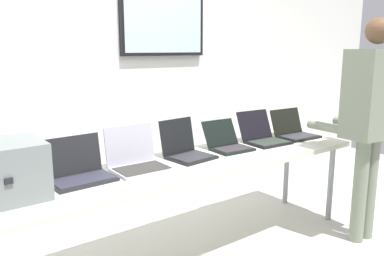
{
  "coord_description": "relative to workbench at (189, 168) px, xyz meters",
  "views": [
    {
      "loc": [
        -1.63,
        -2.18,
        1.52
      ],
      "look_at": [
        0.17,
        0.18,
        0.93
      ],
      "focal_mm": 36.94,
      "sensor_mm": 36.0,
      "label": 1
    }
  ],
  "objects": [
    {
      "name": "workbench",
      "position": [
        0.0,
        0.0,
        0.0
      ],
      "size": [
        2.99,
        0.7,
        0.73
      ],
      "color": "beige",
      "rests_on": "ground"
    },
    {
      "name": "laptop_station_3",
      "position": [
        0.46,
        0.1,
        0.1
      ],
      "size": [
        0.32,
        0.34,
        0.22
      ],
      "color": "black",
      "rests_on": "workbench"
    },
    {
      "name": "laptop_station_0",
      "position": [
        -0.78,
        0.09,
        0.11
      ],
      "size": [
        0.39,
        0.3,
        0.26
      ],
      "color": "black",
      "rests_on": "workbench"
    },
    {
      "name": "laptop_station_2",
      "position": [
        0.05,
        0.1,
        0.11
      ],
      "size": [
        0.34,
        0.35,
        0.28
      ],
      "color": "black",
      "rests_on": "workbench"
    },
    {
      "name": "person",
      "position": [
        1.28,
        -0.62,
        0.38
      ],
      "size": [
        0.47,
        0.61,
        1.75
      ],
      "color": "gray",
      "rests_on": "ground"
    },
    {
      "name": "back_wall",
      "position": [
        0.01,
        1.13,
        0.67
      ],
      "size": [
        8.0,
        0.11,
        2.69
      ],
      "color": "silver",
      "rests_on": "ground"
    },
    {
      "name": "laptop_station_1",
      "position": [
        -0.38,
        0.07,
        0.11
      ],
      "size": [
        0.37,
        0.32,
        0.28
      ],
      "color": "#AFAEBB",
      "rests_on": "workbench"
    },
    {
      "name": "laptop_station_5",
      "position": [
        1.25,
        0.07,
        0.1
      ],
      "size": [
        0.37,
        0.34,
        0.24
      ],
      "color": "black",
      "rests_on": "workbench"
    },
    {
      "name": "equipment_box",
      "position": [
        -1.23,
        0.03,
        0.2
      ],
      "size": [
        0.44,
        0.4,
        0.31
      ],
      "color": "slate",
      "rests_on": "workbench"
    },
    {
      "name": "laptop_station_4",
      "position": [
        0.86,
        0.09,
        0.11
      ],
      "size": [
        0.36,
        0.38,
        0.26
      ],
      "color": "black",
      "rests_on": "workbench"
    }
  ]
}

